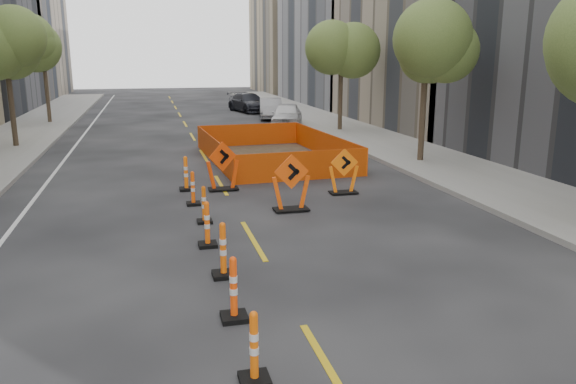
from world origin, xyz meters
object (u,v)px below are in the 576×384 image
object	(u,v)px
chevron_sign_center	(291,183)
parked_car_mid	(271,109)
channelizer_7	(193,188)
channelizer_8	(186,173)
channelizer_6	(204,204)
chevron_sign_right	(344,171)
parked_car_far	(249,103)
channelizer_5	(207,224)
parked_car_near	(287,115)
channelizer_2	(254,347)
chevron_sign_left	(223,166)
channelizer_3	(234,288)
channelizer_4	(223,250)

from	to	relation	value
chevron_sign_center	parked_car_mid	xyz separation A→B (m)	(4.47, 23.36, -0.12)
channelizer_7	channelizer_8	xyz separation A→B (m)	(-0.07, 1.90, 0.06)
channelizer_6	chevron_sign_right	world-z (taller)	chevron_sign_right
chevron_sign_center	parked_car_far	xyz separation A→B (m)	(3.86, 28.55, -0.10)
channelizer_5	channelizer_8	size ratio (longest dim) A/B	0.95
channelizer_8	parked_car_near	bearing A→B (deg)	64.90
channelizer_2	channelizer_6	size ratio (longest dim) A/B	1.04
chevron_sign_left	chevron_sign_right	bearing A→B (deg)	-41.32
channelizer_6	channelizer_8	size ratio (longest dim) A/B	0.88
channelizer_2	channelizer_8	bearing A→B (deg)	90.56
channelizer_7	chevron_sign_left	world-z (taller)	chevron_sign_left
channelizer_2	chevron_sign_center	size ratio (longest dim) A/B	0.64
channelizer_2	channelizer_3	bearing A→B (deg)	89.61
channelizer_6	parked_car_far	xyz separation A→B (m)	(6.36, 29.13, 0.22)
channelizer_6	parked_car_mid	bearing A→B (deg)	73.76
chevron_sign_left	channelizer_4	bearing A→B (deg)	-117.93
channelizer_4	channelizer_3	bearing A→B (deg)	-92.36
channelizer_2	parked_car_far	size ratio (longest dim) A/B	0.21
channelizer_7	chevron_sign_right	xyz separation A→B (m)	(4.74, 0.24, 0.22)
channelizer_5	parked_car_mid	distance (m)	26.80
channelizer_4	channelizer_2	bearing A→B (deg)	-91.37
channelizer_3	chevron_sign_left	xyz separation A→B (m)	(1.04, 9.24, 0.25)
channelizer_4	parked_car_mid	xyz separation A→B (m)	(6.97, 27.74, 0.13)
channelizer_5	chevron_sign_center	distance (m)	3.62
channelizer_6	parked_car_near	distance (m)	20.25
chevron_sign_left	chevron_sign_right	xyz separation A→B (m)	(3.65, -1.39, -0.08)
channelizer_3	channelizer_4	bearing A→B (deg)	87.64
channelizer_4	parked_car_far	bearing A→B (deg)	79.07
channelizer_2	channelizer_7	bearing A→B (deg)	90.26
channelizer_5	channelizer_7	bearing A→B (deg)	90.28
channelizer_7	parked_car_near	world-z (taller)	parked_car_near
channelizer_7	chevron_sign_center	world-z (taller)	chevron_sign_center
channelizer_8	chevron_sign_right	xyz separation A→B (m)	(4.81, -1.66, 0.16)
parked_car_far	parked_car_mid	bearing A→B (deg)	-97.12
channelizer_5	parked_car_near	xyz separation A→B (m)	(7.04, 20.93, 0.21)
channelizer_4	channelizer_5	bearing A→B (deg)	93.49
channelizer_8	parked_car_mid	size ratio (longest dim) A/B	0.27
channelizer_5	channelizer_7	world-z (taller)	channelizer_5
channelizer_8	parked_car_far	xyz separation A→B (m)	(6.56, 25.32, 0.15)
parked_car_near	channelizer_2	bearing A→B (deg)	-87.85
channelizer_2	channelizer_5	world-z (taller)	channelizer_5
chevron_sign_center	parked_car_far	bearing A→B (deg)	84.31
parked_car_near	channelizer_7	bearing A→B (deg)	-95.50
parked_car_far	channelizer_6	bearing A→B (deg)	-116.14
channelizer_5	chevron_sign_left	size ratio (longest dim) A/B	0.67
channelizer_5	channelizer_2	bearing A→B (deg)	-89.75
parked_car_mid	chevron_sign_left	bearing A→B (deg)	-96.18
channelizer_8	chevron_sign_left	size ratio (longest dim) A/B	0.70
channelizer_3	chevron_sign_center	size ratio (longest dim) A/B	0.68
channelizer_6	channelizer_7	size ratio (longest dim) A/B	0.99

